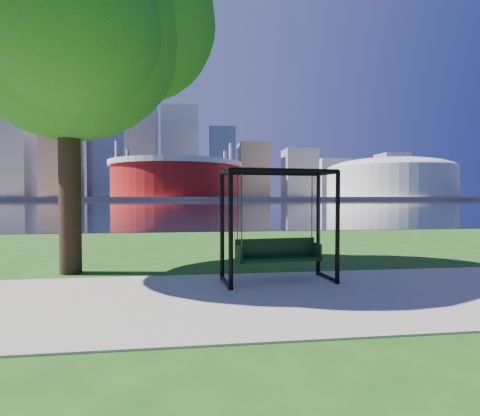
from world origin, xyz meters
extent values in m
plane|color=#1E5114|center=(0.00, 0.00, 0.00)|extent=(900.00, 900.00, 0.00)
cube|color=#9E937F|center=(0.00, -0.50, 0.01)|extent=(120.00, 4.00, 0.03)
cube|color=black|center=(0.00, 102.00, 0.01)|extent=(900.00, 180.00, 0.02)
cube|color=#937F60|center=(0.00, 306.00, 1.00)|extent=(900.00, 228.00, 2.00)
cylinder|color=maroon|center=(-10.00, 235.00, 13.00)|extent=(80.00, 80.00, 22.00)
cylinder|color=silver|center=(-10.00, 235.00, 22.50)|extent=(83.00, 83.00, 3.00)
cylinder|color=silver|center=(22.91, 254.00, 18.00)|extent=(2.00, 2.00, 32.00)
cylinder|color=silver|center=(-42.91, 254.00, 18.00)|extent=(2.00, 2.00, 32.00)
cylinder|color=silver|center=(-42.91, 216.00, 18.00)|extent=(2.00, 2.00, 32.00)
cylinder|color=silver|center=(22.91, 216.00, 18.00)|extent=(2.00, 2.00, 32.00)
cylinder|color=beige|center=(135.00, 235.00, 12.00)|extent=(84.00, 84.00, 20.00)
ellipsoid|color=beige|center=(135.00, 235.00, 21.00)|extent=(84.00, 84.00, 15.12)
cube|color=gray|center=(-140.00, 310.00, 33.00)|extent=(28.00, 28.00, 62.00)
cube|color=#998466|center=(-100.00, 300.00, 46.00)|extent=(26.00, 26.00, 88.00)
cube|color=slate|center=(-70.00, 325.00, 49.50)|extent=(30.00, 24.00, 95.00)
cube|color=gray|center=(-40.00, 305.00, 38.00)|extent=(24.00, 24.00, 72.00)
cube|color=silver|center=(-10.00, 335.00, 42.00)|extent=(32.00, 28.00, 80.00)
cube|color=slate|center=(25.00, 310.00, 31.00)|extent=(22.00, 22.00, 58.00)
cube|color=#998466|center=(55.00, 325.00, 26.00)|extent=(26.00, 26.00, 48.00)
cube|color=gray|center=(95.00, 315.00, 23.00)|extent=(28.00, 24.00, 42.00)
cube|color=silver|center=(135.00, 340.00, 20.00)|extent=(30.00, 26.00, 36.00)
cube|color=gray|center=(185.00, 320.00, 22.00)|extent=(24.00, 24.00, 40.00)
cube|color=#998466|center=(225.00, 335.00, 18.00)|extent=(26.00, 26.00, 32.00)
sphere|color=#998466|center=(-100.00, 300.00, 93.50)|extent=(10.00, 10.00, 10.00)
cylinder|color=black|center=(-0.44, 0.05, 1.13)|extent=(0.10, 0.10, 2.27)
cylinder|color=black|center=(1.72, 0.26, 1.13)|extent=(0.10, 0.10, 2.27)
cylinder|color=black|center=(-0.52, 0.94, 1.13)|extent=(0.10, 0.10, 2.27)
cylinder|color=black|center=(1.64, 1.15, 1.13)|extent=(0.10, 0.10, 2.27)
cylinder|color=black|center=(0.64, 0.16, 2.27)|extent=(2.17, 0.30, 0.09)
cylinder|color=black|center=(0.56, 1.04, 2.27)|extent=(2.17, 0.30, 0.09)
cylinder|color=black|center=(-0.48, 0.49, 2.27)|extent=(0.17, 0.89, 0.09)
cylinder|color=black|center=(-0.48, 0.49, 0.08)|extent=(0.16, 0.89, 0.07)
cylinder|color=black|center=(1.68, 0.71, 2.27)|extent=(0.17, 0.89, 0.09)
cylinder|color=black|center=(1.68, 0.71, 0.08)|extent=(0.16, 0.89, 0.07)
cube|color=black|center=(0.60, 0.60, 0.49)|extent=(1.76, 0.61, 0.06)
cube|color=black|center=(0.58, 0.79, 0.71)|extent=(1.72, 0.22, 0.38)
cube|color=black|center=(-0.23, 0.52, 0.63)|extent=(0.09, 0.45, 0.34)
cube|color=black|center=(1.43, 0.68, 0.63)|extent=(0.09, 0.45, 0.34)
cylinder|color=#2F2E33|center=(-0.19, 0.34, 1.51)|extent=(0.03, 0.03, 1.43)
cylinder|color=#2F2E33|center=(1.43, 0.50, 1.51)|extent=(0.03, 0.03, 1.43)
cylinder|color=#2F2E33|center=(-0.23, 0.70, 1.51)|extent=(0.03, 0.03, 1.43)
cylinder|color=#2F2E33|center=(1.39, 0.86, 1.51)|extent=(0.03, 0.03, 1.43)
cylinder|color=black|center=(-3.92, 2.20, 2.41)|extent=(0.48, 0.48, 4.83)
sphere|color=#29601C|center=(-3.92, 2.20, 5.70)|extent=(5.27, 5.27, 5.27)
sphere|color=#29601C|center=(-2.50, 2.85, 6.14)|extent=(3.95, 3.95, 3.95)
sphere|color=#29601C|center=(-3.48, 0.99, 5.16)|extent=(3.51, 3.51, 3.51)
sphere|color=#29601C|center=(-4.58, 3.51, 6.58)|extent=(3.73, 3.73, 3.73)
camera|label=1|loc=(-1.18, -6.83, 1.76)|focal=28.00mm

